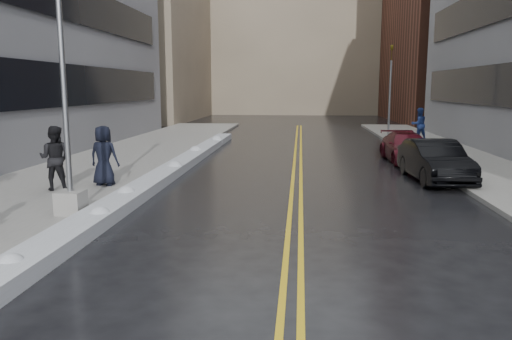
% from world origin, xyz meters
% --- Properties ---
extents(ground, '(160.00, 160.00, 0.00)m').
position_xyz_m(ground, '(0.00, 0.00, 0.00)').
color(ground, black).
rests_on(ground, ground).
extents(sidewalk_west, '(5.50, 50.00, 0.15)m').
position_xyz_m(sidewalk_west, '(-5.75, 10.00, 0.07)').
color(sidewalk_west, gray).
rests_on(sidewalk_west, ground).
extents(sidewalk_east, '(4.00, 50.00, 0.15)m').
position_xyz_m(sidewalk_east, '(10.00, 10.00, 0.07)').
color(sidewalk_east, gray).
rests_on(sidewalk_east, ground).
extents(lane_line_left, '(0.12, 50.00, 0.01)m').
position_xyz_m(lane_line_left, '(2.35, 10.00, 0.00)').
color(lane_line_left, gold).
rests_on(lane_line_left, ground).
extents(lane_line_right, '(0.12, 50.00, 0.01)m').
position_xyz_m(lane_line_right, '(2.65, 10.00, 0.00)').
color(lane_line_right, gold).
rests_on(lane_line_right, ground).
extents(snow_ridge, '(0.90, 30.00, 0.34)m').
position_xyz_m(snow_ridge, '(-2.45, 8.00, 0.17)').
color(snow_ridge, silver).
rests_on(snow_ridge, ground).
extents(building_west_far, '(14.00, 22.00, 18.00)m').
position_xyz_m(building_west_far, '(-15.50, 44.00, 9.00)').
color(building_west_far, gray).
rests_on(building_west_far, ground).
extents(building_far, '(36.00, 16.00, 22.00)m').
position_xyz_m(building_far, '(2.00, 60.00, 11.00)').
color(building_far, gray).
rests_on(building_far, ground).
extents(lamppost, '(0.65, 0.65, 7.62)m').
position_xyz_m(lamppost, '(-3.30, 2.00, 2.53)').
color(lamppost, gray).
rests_on(lamppost, sidewalk_west).
extents(fire_hydrant, '(0.26, 0.26, 0.73)m').
position_xyz_m(fire_hydrant, '(9.00, 10.00, 0.55)').
color(fire_hydrant, maroon).
rests_on(fire_hydrant, sidewalk_east).
extents(traffic_signal, '(0.16, 0.20, 6.00)m').
position_xyz_m(traffic_signal, '(8.50, 24.00, 3.40)').
color(traffic_signal, gray).
rests_on(traffic_signal, sidewalk_east).
extents(pedestrian_b, '(1.05, 0.85, 2.05)m').
position_xyz_m(pedestrian_b, '(-5.16, 4.92, 1.18)').
color(pedestrian_b, black).
rests_on(pedestrian_b, sidewalk_west).
extents(pedestrian_c, '(1.04, 0.74, 2.00)m').
position_xyz_m(pedestrian_c, '(-3.91, 5.80, 1.15)').
color(pedestrian_c, black).
rests_on(pedestrian_c, sidewalk_west).
extents(pedestrian_east, '(1.14, 0.98, 2.02)m').
position_xyz_m(pedestrian_east, '(9.84, 21.20, 1.16)').
color(pedestrian_east, navy).
rests_on(pedestrian_east, sidewalk_east).
extents(car_black, '(1.88, 4.68, 1.51)m').
position_xyz_m(car_black, '(7.50, 8.32, 0.76)').
color(car_black, black).
rests_on(car_black, ground).
extents(car_maroon, '(2.01, 4.65, 1.33)m').
position_xyz_m(car_maroon, '(7.50, 13.22, 0.67)').
color(car_maroon, '#400A13').
rests_on(car_maroon, ground).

